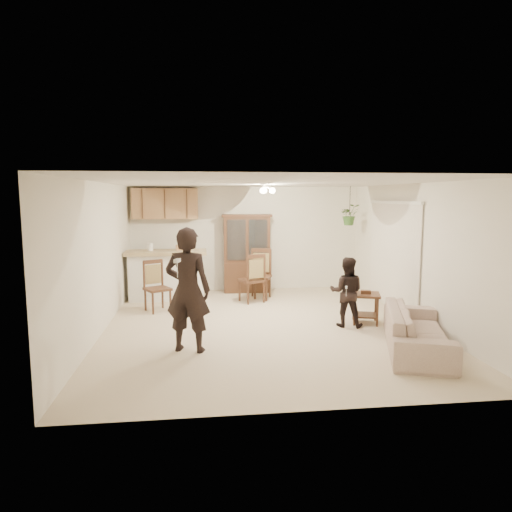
{
  "coord_description": "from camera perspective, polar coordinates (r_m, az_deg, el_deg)",
  "views": [
    {
      "loc": [
        -1.09,
        -7.73,
        2.26
      ],
      "look_at": [
        -0.1,
        0.4,
        1.19
      ],
      "focal_mm": 32.0,
      "sensor_mm": 36.0,
      "label": 1
    }
  ],
  "objects": [
    {
      "name": "wall_left",
      "position": [
        7.97,
        -18.88,
        -0.26
      ],
      "size": [
        0.02,
        6.5,
        2.5
      ],
      "primitive_type": "cube",
      "color": "white",
      "rests_on": "ground"
    },
    {
      "name": "vertical_blinds",
      "position": [
        9.5,
        16.71,
        0.09
      ],
      "size": [
        0.06,
        2.3,
        2.1
      ],
      "primitive_type": null,
      "color": "silver",
      "rests_on": "wall_right"
    },
    {
      "name": "floor",
      "position": [
        8.13,
        1.07,
        -8.73
      ],
      "size": [
        6.5,
        6.5,
        0.0
      ],
      "primitive_type": "plane",
      "color": "beige",
      "rests_on": "ground"
    },
    {
      "name": "wall_front",
      "position": [
        4.72,
        6.6,
        -4.99
      ],
      "size": [
        5.5,
        0.02,
        2.5
      ],
      "primitive_type": "cube",
      "color": "white",
      "rests_on": "ground"
    },
    {
      "name": "china_hutch",
      "position": [
        10.85,
        -1.17,
        0.28
      ],
      "size": [
        1.19,
        0.49,
        1.85
      ],
      "rotation": [
        0.0,
        0.0,
        -0.03
      ],
      "color": "#3B2715",
      "rests_on": "floor"
    },
    {
      "name": "plant_cord",
      "position": [
        10.68,
        11.66,
        6.81
      ],
      "size": [
        0.01,
        0.01,
        0.65
      ],
      "primitive_type": "cylinder",
      "color": "black",
      "rests_on": "ceiling"
    },
    {
      "name": "wall_right",
      "position": [
        8.69,
        19.35,
        0.32
      ],
      "size": [
        0.02,
        6.5,
        2.5
      ],
      "primitive_type": "cube",
      "color": "white",
      "rests_on": "ground"
    },
    {
      "name": "upper_cabinets",
      "position": [
        10.83,
        -11.28,
        6.43
      ],
      "size": [
        1.5,
        0.34,
        0.7
      ],
      "primitive_type": "cube",
      "color": "brown",
      "rests_on": "wall_back"
    },
    {
      "name": "adult",
      "position": [
        6.71,
        -8.53,
        -4.35
      ],
      "size": [
        0.75,
        0.6,
        1.8
      ],
      "primitive_type": "imported",
      "rotation": [
        0.0,
        0.0,
        2.85
      ],
      "color": "black",
      "rests_on": "floor"
    },
    {
      "name": "wall_back",
      "position": [
        11.08,
        -1.25,
        2.19
      ],
      "size": [
        5.5,
        0.02,
        2.5
      ],
      "primitive_type": "cube",
      "color": "white",
      "rests_on": "ground"
    },
    {
      "name": "ceiling_fixture",
      "position": [
        9.03,
        1.31,
        8.3
      ],
      "size": [
        0.36,
        0.36,
        0.2
      ],
      "primitive_type": null,
      "color": "#FFE7BF",
      "rests_on": "ceiling"
    },
    {
      "name": "child",
      "position": [
        8.12,
        11.26,
        -3.99
      ],
      "size": [
        0.79,
        0.7,
        1.35
      ],
      "primitive_type": "imported",
      "rotation": [
        0.0,
        0.0,
        2.8
      ],
      "color": "black",
      "rests_on": "floor"
    },
    {
      "name": "side_table",
      "position": [
        8.47,
        13.5,
        -6.31
      ],
      "size": [
        0.61,
        0.61,
        0.6
      ],
      "rotation": [
        0.0,
        0.0,
        -0.3
      ],
      "color": "#3B2715",
      "rests_on": "floor"
    },
    {
      "name": "bar_top",
      "position": [
        10.18,
        -11.15,
        0.45
      ],
      "size": [
        1.75,
        0.7,
        0.08
      ],
      "primitive_type": "cube",
      "color": "tan",
      "rests_on": "breakfast_bar"
    },
    {
      "name": "ceiling",
      "position": [
        7.81,
        1.11,
        9.17
      ],
      "size": [
        5.5,
        6.5,
        0.02
      ],
      "primitive_type": "cube",
      "color": "silver",
      "rests_on": "wall_back"
    },
    {
      "name": "sofa",
      "position": [
        7.21,
        19.5,
        -8.24
      ],
      "size": [
        1.31,
        2.01,
        0.73
      ],
      "primitive_type": "imported",
      "rotation": [
        0.0,
        0.0,
        1.23
      ],
      "color": "beige",
      "rests_on": "floor"
    },
    {
      "name": "breakfast_bar",
      "position": [
        10.26,
        -11.07,
        -2.6
      ],
      "size": [
        1.6,
        0.55,
        1.0
      ],
      "primitive_type": "cube",
      "color": "white",
      "rests_on": "floor"
    },
    {
      "name": "chair_hutch_right",
      "position": [
        9.87,
        -0.55,
        -4.05
      ],
      "size": [
        0.61,
        0.61,
        1.06
      ],
      "rotation": [
        0.0,
        0.0,
        3.54
      ],
      "color": "#3B2715",
      "rests_on": "floor"
    },
    {
      "name": "controller_adult",
      "position": [
        6.23,
        -9.83,
        -0.58
      ],
      "size": [
        0.09,
        0.17,
        0.05
      ],
      "primitive_type": "cube",
      "rotation": [
        0.0,
        0.0,
        2.85
      ],
      "color": "silver",
      "rests_on": "adult"
    },
    {
      "name": "hanging_plant",
      "position": [
        10.69,
        11.62,
        5.07
      ],
      "size": [
        0.43,
        0.37,
        0.48
      ],
      "primitive_type": "imported",
      "color": "#2A5220",
      "rests_on": "ceiling"
    },
    {
      "name": "controller_child",
      "position": [
        7.82,
        11.23,
        -3.86
      ],
      "size": [
        0.07,
        0.11,
        0.03
      ],
      "primitive_type": "cube",
      "rotation": [
        0.0,
        0.0,
        2.8
      ],
      "color": "silver",
      "rests_on": "child"
    },
    {
      "name": "chair_hutch_left",
      "position": [
        10.16,
        0.4,
        -3.63
      ],
      "size": [
        0.63,
        0.63,
        1.11
      ],
      "rotation": [
        0.0,
        0.0,
        -0.34
      ],
      "color": "#3B2715",
      "rests_on": "floor"
    },
    {
      "name": "chair_bar",
      "position": [
        9.29,
        -12.18,
        -5.04
      ],
      "size": [
        0.61,
        0.61,
        1.01
      ],
      "rotation": [
        0.0,
        0.0,
        0.51
      ],
      "color": "#3B2715",
      "rests_on": "floor"
    }
  ]
}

